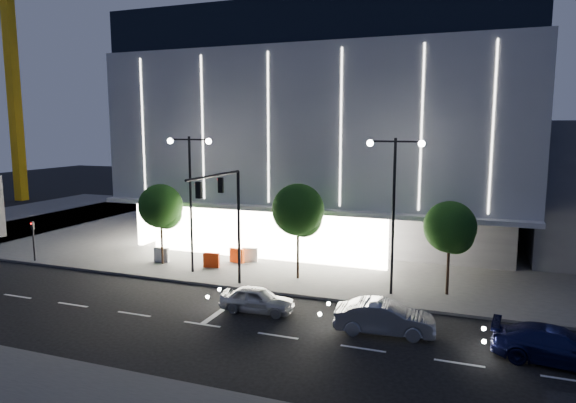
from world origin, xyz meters
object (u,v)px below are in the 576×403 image
Objects in this scene: barrier_a at (211,260)px; street_lamp_west at (190,184)px; car_lead at (257,299)px; car_third at (557,346)px; street_lamp_east at (394,193)px; barrier_d at (250,255)px; ped_signal_far at (33,237)px; barrier_c at (237,255)px; tree_left at (161,209)px; tree_right at (450,230)px; tower_crane at (16,39)px; traffic_mast at (227,208)px; barrier_b at (162,255)px; car_second at (384,318)px; tree_mid at (298,213)px.

street_lamp_west is at bearing -126.51° from barrier_a.
car_lead is at bearing -54.56° from barrier_a.
street_lamp_east is at bearing 57.41° from car_third.
barrier_a is at bearing -141.78° from barrier_d.
barrier_d is at bearing 54.93° from street_lamp_west.
car_third is at bearing -29.23° from barrier_a.
ped_signal_far is (-12.00, -1.50, -4.07)m from street_lamp_west.
tree_left is at bearing -147.76° from barrier_c.
street_lamp_west reaches higher than tree_right.
barrier_c is (-14.29, 2.05, -3.23)m from tree_right.
street_lamp_east is 0.28× the size of tower_crane.
tree_right is at bearing 5.14° from ped_signal_far.
street_lamp_east is at bearing -54.02° from car_lead.
barrier_b is (-7.34, 4.06, -4.38)m from traffic_mast.
barrier_a is at bearing -112.18° from barrier_c.
tree_left reaches higher than car_lead.
car_third reaches higher than barrier_b.
tower_crane is at bearing 55.91° from car_second.
street_lamp_east is at bearing -23.37° from tower_crane.
ped_signal_far reaches higher than car_third.
street_lamp_east is 8.18× the size of barrier_d.
tree_mid is 1.57× the size of car_lead.
street_lamp_east is at bearing 0.00° from street_lamp_west.
tower_crane reaches higher than car_second.
tree_right reaches higher than car_second.
tower_crane reaches higher than barrier_c.
barrier_a is 1.00× the size of barrier_c.
tree_right is 5.01× the size of barrier_c.
tower_crane is 55.89m from car_lead.
tree_right is at bearing -26.69° from car_second.
traffic_mast is 7.56m from barrier_c.
tree_mid is at bearing -4.72° from car_lead.
barrier_a is 4.02m from barrier_b.
barrier_b is (-0.36, 0.38, -3.38)m from tree_left.
street_lamp_west is 6.87m from barrier_d.
tree_right is at bearing -21.25° from tower_crane.
street_lamp_west is at bearing 51.10° from car_lead.
tower_crane is (-37.92, 22.00, 14.55)m from street_lamp_west.
barrier_c is at bearing 111.56° from traffic_mast.
street_lamp_east is at bearing -9.69° from tree_mid.
car_lead is at bearing -36.02° from street_lamp_west.
car_second is 4.21× the size of barrier_d.
barrier_a is 2.91m from barrier_d.
street_lamp_east is at bearing -3.65° from tree_left.
barrier_b is at bearing 169.66° from barrier_a.
car_lead is at bearing -35.26° from barrier_b.
car_third is (16.72, -3.42, -4.29)m from traffic_mast.
car_second is at bearing -110.69° from tree_right.
tree_left is at bearing 176.35° from street_lamp_east.
car_lead is (44.75, -26.97, -19.84)m from tower_crane.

